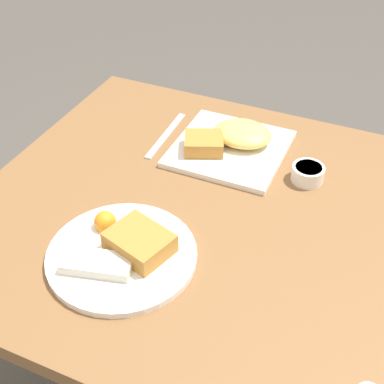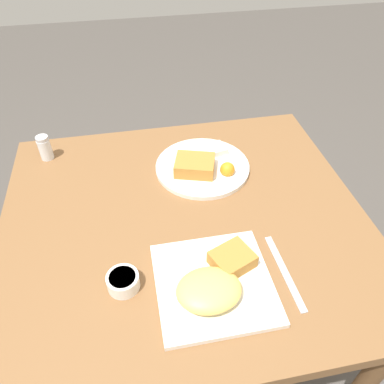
{
  "view_description": "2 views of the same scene",
  "coord_description": "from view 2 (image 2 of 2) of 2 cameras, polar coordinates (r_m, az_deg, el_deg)",
  "views": [
    {
      "loc": [
        -0.32,
        0.78,
        1.49
      ],
      "look_at": [
        0.02,
        0.01,
        0.8
      ],
      "focal_mm": 50.0,
      "sensor_mm": 36.0,
      "label": 1
    },
    {
      "loc": [
        -0.11,
        -0.68,
        1.47
      ],
      "look_at": [
        0.03,
        0.03,
        0.8
      ],
      "focal_mm": 35.0,
      "sensor_mm": 36.0,
      "label": 2
    }
  ],
  "objects": [
    {
      "name": "ground_plane",
      "position": [
        1.63,
        -0.76,
        -22.27
      ],
      "size": [
        8.0,
        8.0,
        0.0
      ],
      "primitive_type": "plane",
      "color": "#4C4742"
    },
    {
      "name": "dining_table",
      "position": [
        1.07,
        -1.08,
        -7.06
      ],
      "size": [
        0.97,
        0.89,
        0.75
      ],
      "color": "brown",
      "rests_on": "ground_plane"
    },
    {
      "name": "plate_square_near",
      "position": [
        0.85,
        3.46,
        -13.61
      ],
      "size": [
        0.26,
        0.26,
        0.06
      ],
      "color": "white",
      "rests_on": "dining_table"
    },
    {
      "name": "plate_oval_far",
      "position": [
        1.14,
        1.55,
        4.07
      ],
      "size": [
        0.29,
        0.29,
        0.05
      ],
      "color": "white",
      "rests_on": "dining_table"
    },
    {
      "name": "sauce_ramekin",
      "position": [
        0.86,
        -10.46,
        -13.22
      ],
      "size": [
        0.07,
        0.07,
        0.04
      ],
      "color": "white",
      "rests_on": "dining_table"
    },
    {
      "name": "salt_shaker",
      "position": [
        1.26,
        -21.46,
        6.12
      ],
      "size": [
        0.04,
        0.04,
        0.08
      ],
      "color": "white",
      "rests_on": "dining_table"
    },
    {
      "name": "butter_knife",
      "position": [
        0.91,
        13.92,
        -11.73
      ],
      "size": [
        0.02,
        0.21,
        0.0
      ],
      "rotation": [
        0.0,
        0.0,
        1.6
      ],
      "color": "silver",
      "rests_on": "dining_table"
    }
  ]
}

